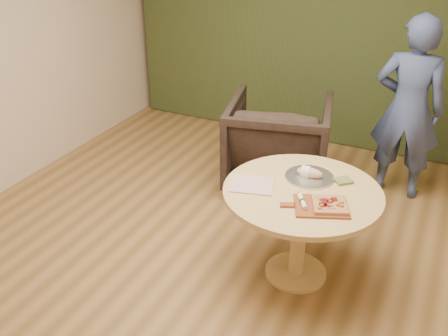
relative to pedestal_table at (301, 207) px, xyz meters
name	(u,v)px	position (x,y,z in m)	size (l,w,h in m)	color
room_shell	(212,110)	(-0.51, -0.39, 0.79)	(5.04, 6.04, 2.84)	olive
curtain	(334,21)	(-0.51, 2.51, 0.79)	(4.80, 0.14, 2.78)	#2B3719
pedestal_table	(301,207)	(0.00, 0.00, 0.00)	(1.12, 1.12, 0.75)	#DEB872
pizza_paddle	(319,206)	(0.17, -0.17, 0.15)	(0.47, 0.39, 0.01)	brown
flatbread_pizza	(330,205)	(0.23, -0.15, 0.17)	(0.29, 0.29, 0.04)	#C0874B
cutlery_roll	(302,201)	(0.06, -0.19, 0.17)	(0.12, 0.18, 0.03)	white
newspaper	(252,185)	(-0.34, -0.10, 0.15)	(0.30, 0.25, 0.01)	white
serving_tray	(309,177)	(-0.01, 0.19, 0.15)	(0.36, 0.36, 0.02)	silver
bread_roll	(309,172)	(-0.02, 0.19, 0.18)	(0.19, 0.09, 0.09)	#E6C08C
green_packet	(343,181)	(0.23, 0.23, 0.15)	(0.12, 0.10, 0.02)	#515D2A
armchair	(279,138)	(-0.63, 1.27, -0.12)	(0.95, 0.89, 0.98)	black
person_standing	(408,109)	(0.47, 1.61, 0.25)	(0.63, 0.41, 1.73)	#3C4D7C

